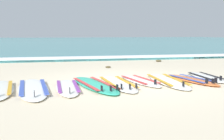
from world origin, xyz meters
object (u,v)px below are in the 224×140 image
object	(u,v)px
surfboard_0	(0,89)
surfboard_1	(33,88)
surfboard_6	(167,81)
surfboard_4	(117,83)
surfboard_5	(140,81)
surfboard_7	(191,80)
surfboard_2	(68,87)
surfboard_3	(95,85)
surfboard_8	(206,77)

from	to	relation	value
surfboard_0	surfboard_1	size ratio (longest dim) A/B	0.89
surfboard_6	surfboard_0	bearing A→B (deg)	-176.63
surfboard_0	surfboard_4	bearing A→B (deg)	3.05
surfboard_0	surfboard_6	size ratio (longest dim) A/B	0.92
surfboard_5	surfboard_7	bearing A→B (deg)	-6.15
surfboard_1	surfboard_2	xyz separation A→B (m)	(0.73, -0.05, 0.00)
surfboard_0	surfboard_3	xyz separation A→B (m)	(2.04, 0.09, 0.00)
surfboard_3	surfboard_2	bearing A→B (deg)	-162.32
surfboard_3	surfboard_4	world-z (taller)	same
surfboard_3	surfboard_7	world-z (taller)	same
surfboard_5	surfboard_6	bearing A→B (deg)	-12.63
surfboard_6	surfboard_7	size ratio (longest dim) A/B	1.24
surfboard_0	surfboard_6	bearing A→B (deg)	3.37
surfboard_3	surfboard_5	bearing A→B (deg)	13.81
surfboard_0	surfboard_3	world-z (taller)	same
surfboard_2	surfboard_8	xyz separation A→B (m)	(3.73, 0.68, 0.00)
surfboard_1	surfboard_8	distance (m)	4.50
surfboard_0	surfboard_1	world-z (taller)	same
surfboard_5	surfboard_6	world-z (taller)	same
surfboard_1	surfboard_5	bearing A→B (deg)	9.88
surfboard_6	surfboard_3	bearing A→B (deg)	-175.67
surfboard_2	surfboard_3	world-z (taller)	same
surfboard_4	surfboard_8	bearing A→B (deg)	9.59
surfboard_0	surfboard_5	world-z (taller)	same
surfboard_5	surfboard_4	bearing A→B (deg)	-158.95
surfboard_1	surfboard_6	xyz separation A→B (m)	(3.20, 0.29, 0.00)
surfboard_4	surfboard_6	distance (m)	1.30
surfboard_0	surfboard_4	xyz separation A→B (m)	(2.59, 0.14, 0.00)
surfboard_3	surfboard_4	xyz separation A→B (m)	(0.55, 0.05, 0.00)
surfboard_4	surfboard_2	bearing A→B (deg)	-168.09
surfboard_1	surfboard_8	size ratio (longest dim) A/B	1.34
surfboard_3	surfboard_4	distance (m)	0.56
surfboard_4	surfboard_7	world-z (taller)	same
surfboard_2	surfboard_4	distance (m)	1.20
surfboard_0	surfboard_2	bearing A→B (deg)	-4.49
surfboard_1	surfboard_4	bearing A→B (deg)	6.01
surfboard_6	surfboard_7	world-z (taller)	same
surfboard_8	surfboard_2	bearing A→B (deg)	-169.67
surfboard_1	surfboard_8	xyz separation A→B (m)	(4.46, 0.63, 0.00)
surfboard_1	surfboard_7	world-z (taller)	same
surfboard_5	surfboard_0	bearing A→B (deg)	-173.29
surfboard_2	surfboard_3	size ratio (longest dim) A/B	0.80
surfboard_1	surfboard_3	distance (m)	1.36
surfboard_1	surfboard_7	distance (m)	3.87
surfboard_1	surfboard_4	size ratio (longest dim) A/B	1.10
surfboard_1	surfboard_8	bearing A→B (deg)	8.07
surfboard_1	surfboard_4	distance (m)	1.92
surfboard_8	surfboard_5	bearing A→B (deg)	-174.34
surfboard_3	surfboard_6	size ratio (longest dim) A/B	1.01
surfboard_2	surfboard_4	bearing A→B (deg)	11.91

